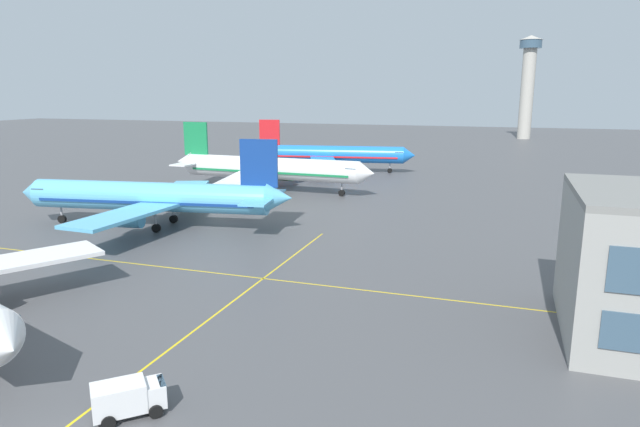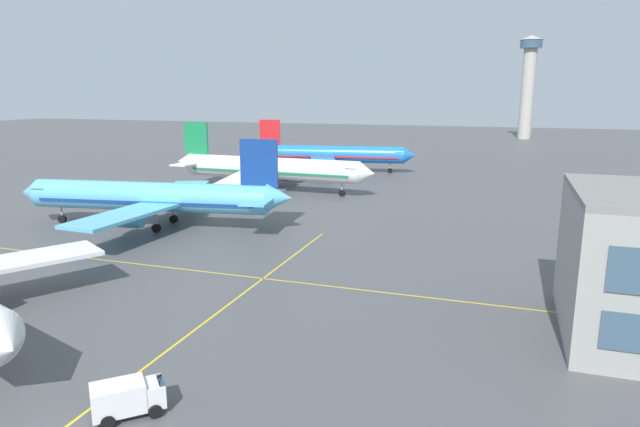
# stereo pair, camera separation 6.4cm
# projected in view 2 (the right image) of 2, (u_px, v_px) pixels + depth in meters

# --- Properties ---
(airliner_second_row) EXTENTS (40.46, 34.53, 12.59)m
(airliner_second_row) POSITION_uv_depth(u_px,v_px,m) (153.00, 197.00, 77.04)
(airliner_second_row) COLOR #5BB7E5
(airliner_second_row) RESTS_ON ground
(airliner_third_row) EXTENTS (41.42, 35.78, 12.90)m
(airliner_third_row) POSITION_uv_depth(u_px,v_px,m) (268.00, 168.00, 105.11)
(airliner_third_row) COLOR white
(airliner_third_row) RESTS_ON ground
(airliner_far_left_stand) EXTENTS (39.22, 33.45, 12.22)m
(airliner_far_left_stand) POSITION_uv_depth(u_px,v_px,m) (331.00, 154.00, 131.24)
(airliner_far_left_stand) COLOR blue
(airliner_far_left_stand) RESTS_ON ground
(taxiway_markings) EXTENTS (162.08, 70.75, 0.01)m
(taxiway_markings) POSITION_uv_depth(u_px,v_px,m) (174.00, 345.00, 41.53)
(taxiway_markings) COLOR yellow
(taxiway_markings) RESTS_ON ground
(service_truck_catering) EXTENTS (4.25, 4.16, 2.10)m
(service_truck_catering) POSITION_uv_depth(u_px,v_px,m) (128.00, 397.00, 32.33)
(service_truck_catering) COLOR white
(service_truck_catering) RESTS_ON ground
(control_tower) EXTENTS (8.82, 8.82, 40.57)m
(control_tower) POSITION_uv_depth(u_px,v_px,m) (528.00, 80.00, 220.29)
(control_tower) COLOR #ADA89E
(control_tower) RESTS_ON ground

